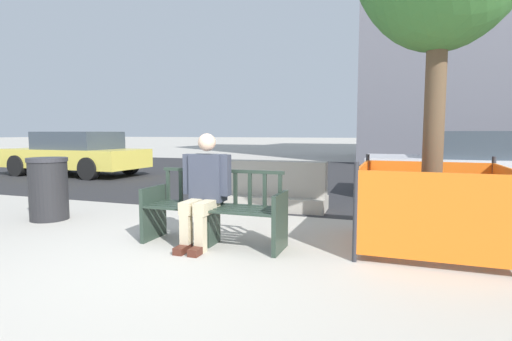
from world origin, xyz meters
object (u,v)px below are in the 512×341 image
at_px(car_sedan_mid, 483,165).
at_px(car_taxi_near, 76,153).
at_px(seated_person, 204,187).
at_px(construction_fence, 431,204).
at_px(jersey_barrier_centre, 268,189).
at_px(street_bench, 214,211).
at_px(trash_bin, 48,189).

bearing_deg(car_sedan_mid, car_taxi_near, 176.65).
xyz_separation_m(seated_person, construction_fence, (2.49, 0.71, -0.17)).
relative_size(seated_person, jersey_barrier_centre, 0.65).
bearing_deg(car_sedan_mid, street_bench, -126.71).
bearing_deg(jersey_barrier_centre, trash_bin, -145.85).
bearing_deg(car_sedan_mid, trash_bin, -145.64).
bearing_deg(construction_fence, seated_person, -164.04).
xyz_separation_m(construction_fence, car_taxi_near, (-9.80, 4.88, 0.16)).
relative_size(street_bench, car_sedan_mid, 0.38).
bearing_deg(trash_bin, construction_fence, 3.01).
bearing_deg(street_bench, construction_fence, 15.27).
distance_m(jersey_barrier_centre, car_sedan_mid, 4.52).
distance_m(street_bench, jersey_barrier_centre, 2.33).
height_order(jersey_barrier_centre, construction_fence, construction_fence).
xyz_separation_m(street_bench, seated_person, (-0.09, -0.06, 0.29)).
height_order(construction_fence, trash_bin, construction_fence).
distance_m(construction_fence, car_sedan_mid, 4.41).
bearing_deg(car_sedan_mid, seated_person, -127.09).
distance_m(street_bench, trash_bin, 2.98).
bearing_deg(construction_fence, street_bench, -164.73).
height_order(street_bench, car_sedan_mid, car_sedan_mid).
distance_m(street_bench, seated_person, 0.31).
bearing_deg(car_sedan_mid, jersey_barrier_centre, -145.49).
distance_m(street_bench, construction_fence, 2.49).
xyz_separation_m(construction_fence, car_sedan_mid, (1.25, 4.23, 0.16)).
xyz_separation_m(seated_person, jersey_barrier_centre, (0.02, 2.39, -0.35)).
xyz_separation_m(construction_fence, trash_bin, (-5.35, -0.28, -0.04)).
distance_m(street_bench, car_taxi_near, 9.25).
xyz_separation_m(car_sedan_mid, trash_bin, (-6.60, -4.51, -0.20)).
height_order(car_taxi_near, car_sedan_mid, car_sedan_mid).
relative_size(car_sedan_mid, trash_bin, 4.75).
relative_size(construction_fence, car_taxi_near, 0.34).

